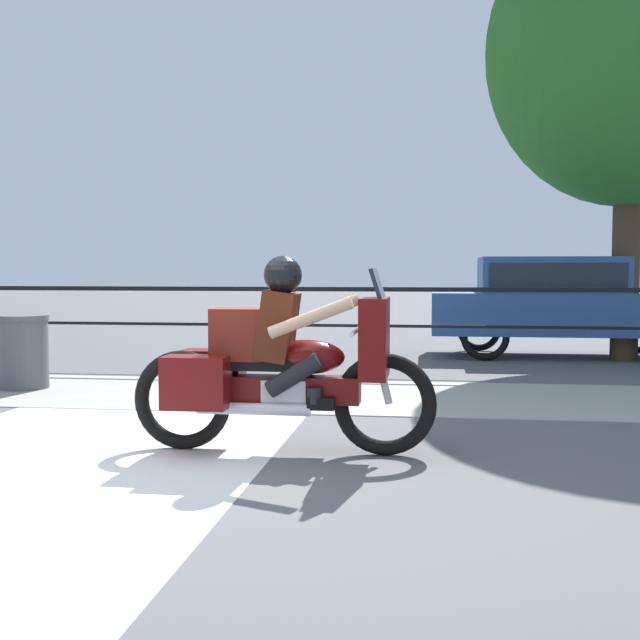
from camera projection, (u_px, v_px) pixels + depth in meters
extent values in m
plane|color=#565659|center=(163.00, 469.00, 5.58)|extent=(120.00, 120.00, 0.00)
cube|color=#99968E|center=(263.00, 394.00, 8.94)|extent=(44.00, 2.40, 0.01)
cube|color=silver|center=(43.00, 472.00, 5.49)|extent=(2.94, 6.00, 0.01)
cube|color=black|center=(294.00, 289.00, 10.89)|extent=(36.00, 0.04, 0.06)
cube|color=black|center=(294.00, 325.00, 10.92)|extent=(36.00, 0.03, 0.04)
cylinder|color=black|center=(294.00, 329.00, 10.92)|extent=(0.05, 0.05, 1.16)
torus|color=black|center=(385.00, 404.00, 5.98)|extent=(0.77, 0.11, 0.77)
torus|color=black|center=(183.00, 400.00, 6.19)|extent=(0.77, 0.11, 0.77)
cube|color=#5B0C0C|center=(282.00, 389.00, 6.08)|extent=(1.19, 0.22, 0.20)
cube|color=silver|center=(286.00, 396.00, 6.07)|extent=(0.34, 0.26, 0.26)
ellipsoid|color=#5B0C0C|center=(306.00, 357.00, 6.04)|extent=(0.58, 0.30, 0.26)
cube|color=black|center=(262.00, 364.00, 6.09)|extent=(0.69, 0.28, 0.08)
cube|color=#5B0C0C|center=(375.00, 338.00, 5.96)|extent=(0.20, 0.56, 0.60)
cube|color=#1E232B|center=(377.00, 284.00, 5.93)|extent=(0.10, 0.48, 0.24)
cylinder|color=silver|center=(356.00, 331.00, 5.97)|extent=(0.04, 0.70, 0.04)
cylinder|color=silver|center=(253.00, 409.00, 5.95)|extent=(0.86, 0.09, 0.09)
cube|color=#5B0C0C|center=(196.00, 382.00, 5.91)|extent=(0.48, 0.28, 0.39)
cube|color=#5B0C0C|center=(213.00, 374.00, 6.39)|extent=(0.48, 0.28, 0.39)
cylinder|color=silver|center=(381.00, 371.00, 5.97)|extent=(0.17, 0.06, 0.50)
cube|color=#4C1E0F|center=(278.00, 326.00, 6.05)|extent=(0.31, 0.36, 0.55)
sphere|color=tan|center=(283.00, 278.00, 6.02)|extent=(0.23, 0.23, 0.23)
sphere|color=black|center=(283.00, 275.00, 6.02)|extent=(0.29, 0.29, 0.29)
cylinder|color=black|center=(294.00, 375.00, 5.90)|extent=(0.44, 0.13, 0.34)
cylinder|color=black|center=(314.00, 396.00, 5.89)|extent=(0.11, 0.11, 0.12)
cube|color=black|center=(321.00, 404.00, 5.89)|extent=(0.20, 0.10, 0.09)
cylinder|color=black|center=(301.00, 370.00, 6.20)|extent=(0.44, 0.13, 0.34)
cylinder|color=black|center=(320.00, 390.00, 6.19)|extent=(0.11, 0.11, 0.12)
cube|color=black|center=(326.00, 397.00, 6.19)|extent=(0.20, 0.10, 0.09)
cylinder|color=tan|center=(311.00, 318.00, 5.71)|extent=(0.62, 0.09, 0.31)
cylinder|color=tan|center=(322.00, 313.00, 6.30)|extent=(0.62, 0.09, 0.31)
cube|color=maroon|center=(239.00, 334.00, 6.09)|extent=(0.40, 0.31, 0.39)
cube|color=#284C84|center=(566.00, 313.00, 12.79)|extent=(4.26, 1.66, 0.66)
cube|color=#284C84|center=(550.00, 275.00, 12.79)|extent=(2.22, 1.46, 0.56)
cube|color=#19232D|center=(621.00, 275.00, 12.64)|extent=(0.04, 1.29, 0.45)
cube|color=#19232D|center=(550.00, 275.00, 12.79)|extent=(2.04, 1.49, 0.37)
torus|color=black|center=(640.00, 331.00, 13.39)|extent=(0.75, 0.11, 0.75)
torus|color=black|center=(485.00, 337.00, 12.24)|extent=(0.75, 0.11, 0.75)
torus|color=black|center=(479.00, 329.00, 13.75)|extent=(0.75, 0.11, 0.75)
cylinder|color=#515156|center=(23.00, 355.00, 9.33)|extent=(0.57, 0.57, 0.80)
cylinder|color=#515156|center=(22.00, 318.00, 9.31)|extent=(0.60, 0.60, 0.06)
cylinder|color=#473323|center=(626.00, 265.00, 12.24)|extent=(0.41, 0.41, 2.94)
ellipsoid|color=#286623|center=(631.00, 48.00, 12.04)|extent=(4.30, 4.30, 4.73)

